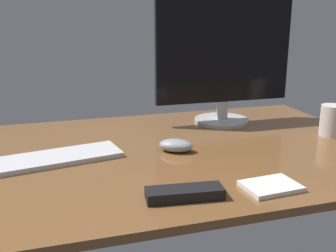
% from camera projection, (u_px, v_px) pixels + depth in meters
% --- Properties ---
extents(desk, '(1.40, 0.84, 0.02)m').
position_uv_depth(desk, '(151.00, 155.00, 1.16)').
color(desk, brown).
rests_on(desk, ground).
extents(monitor, '(0.49, 0.20, 0.43)m').
position_uv_depth(monitor, '(224.00, 60.00, 1.41)').
color(monitor, silver).
rests_on(monitor, desk).
extents(keyboard, '(0.42, 0.19, 0.01)m').
position_uv_depth(keyboard, '(45.00, 160.00, 1.07)').
color(keyboard, silver).
rests_on(keyboard, desk).
extents(computer_mouse, '(0.11, 0.10, 0.04)m').
position_uv_depth(computer_mouse, '(176.00, 145.00, 1.15)').
color(computer_mouse, '#999EA5').
rests_on(computer_mouse, desk).
extents(tv_remote, '(0.17, 0.07, 0.02)m').
position_uv_depth(tv_remote, '(185.00, 193.00, 0.86)').
color(tv_remote, black).
rests_on(tv_remote, desk).
extents(coffee_mug, '(0.07, 0.07, 0.10)m').
position_uv_depth(coffee_mug, '(332.00, 120.00, 1.29)').
color(coffee_mug, silver).
rests_on(coffee_mug, desk).
extents(notepad, '(0.13, 0.10, 0.01)m').
position_uv_depth(notepad, '(271.00, 186.00, 0.91)').
color(notepad, white).
rests_on(notepad, desk).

